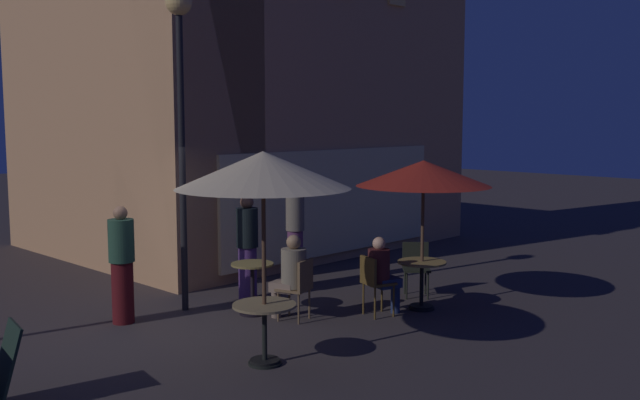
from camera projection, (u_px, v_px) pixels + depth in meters
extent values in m
plane|color=#393131|center=(162.00, 331.00, 9.89)|extent=(60.00, 60.00, 0.00)
cube|color=tan|center=(314.00, 71.00, 15.15)|extent=(8.42, 1.96, 7.82)
cube|color=tan|center=(119.00, 69.00, 14.49)|extent=(1.96, 6.70, 7.82)
cube|color=beige|center=(335.00, 202.00, 14.44)|extent=(5.89, 0.08, 2.10)
cylinder|color=black|center=(182.00, 164.00, 10.72)|extent=(0.10, 0.10, 4.49)
sphere|color=#FDCB74|center=(179.00, 2.00, 10.45)|extent=(0.39, 0.39, 0.39)
cube|color=black|center=(5.00, 366.00, 7.24)|extent=(0.37, 0.59, 0.85)
cylinder|color=black|center=(421.00, 308.00, 11.03)|extent=(0.40, 0.40, 0.03)
cylinder|color=black|center=(422.00, 286.00, 10.99)|extent=(0.06, 0.06, 0.72)
cylinder|color=olive|center=(422.00, 262.00, 10.95)|extent=(0.74, 0.74, 0.03)
cylinder|color=black|center=(265.00, 363.00, 8.56)|extent=(0.40, 0.40, 0.03)
cylinder|color=black|center=(265.00, 335.00, 8.52)|extent=(0.06, 0.06, 0.71)
cylinder|color=olive|center=(264.00, 305.00, 8.48)|extent=(0.76, 0.76, 0.03)
cylinder|color=black|center=(253.00, 313.00, 10.75)|extent=(0.40, 0.40, 0.03)
cylinder|color=black|center=(253.00, 290.00, 10.70)|extent=(0.06, 0.06, 0.75)
cylinder|color=olive|center=(252.00, 264.00, 10.66)|extent=(0.64, 0.64, 0.03)
cylinder|color=black|center=(421.00, 307.00, 11.03)|extent=(0.36, 0.36, 0.06)
cylinder|color=#523828|center=(422.00, 237.00, 10.90)|extent=(0.05, 0.05, 2.24)
cone|color=maroon|center=(423.00, 173.00, 10.79)|extent=(2.04, 2.04, 0.39)
cylinder|color=black|center=(265.00, 362.00, 8.56)|extent=(0.36, 0.36, 0.06)
cylinder|color=#503524|center=(264.00, 262.00, 8.42)|extent=(0.05, 0.05, 2.50)
cone|color=beige|center=(263.00, 170.00, 8.29)|extent=(2.06, 2.06, 0.44)
cylinder|color=black|center=(428.00, 286.00, 11.59)|extent=(0.03, 0.03, 0.44)
cylinder|color=black|center=(407.00, 286.00, 11.60)|extent=(0.03, 0.03, 0.44)
cylinder|color=black|center=(425.00, 281.00, 11.93)|extent=(0.03, 0.03, 0.44)
cylinder|color=black|center=(405.00, 281.00, 11.94)|extent=(0.03, 0.03, 0.44)
cube|color=black|center=(416.00, 269.00, 11.74)|extent=(0.61, 0.61, 0.04)
cube|color=black|center=(415.00, 254.00, 11.91)|extent=(0.32, 0.34, 0.40)
cylinder|color=brown|center=(382.00, 296.00, 10.87)|extent=(0.03, 0.03, 0.48)
cylinder|color=brown|center=(394.00, 301.00, 10.58)|extent=(0.03, 0.03, 0.48)
cylinder|color=brown|center=(363.00, 299.00, 10.72)|extent=(0.03, 0.03, 0.48)
cylinder|color=brown|center=(375.00, 303.00, 10.43)|extent=(0.03, 0.03, 0.48)
cube|color=brown|center=(379.00, 283.00, 10.62)|extent=(0.51, 0.51, 0.03)
cube|color=brown|center=(368.00, 270.00, 10.51)|extent=(0.17, 0.40, 0.38)
cylinder|color=brown|center=(278.00, 306.00, 10.34)|extent=(0.03, 0.03, 0.44)
cylinder|color=brown|center=(289.00, 301.00, 10.64)|extent=(0.03, 0.03, 0.44)
cylinder|color=brown|center=(299.00, 309.00, 10.19)|extent=(0.03, 0.03, 0.44)
cylinder|color=brown|center=(309.00, 304.00, 10.49)|extent=(0.03, 0.03, 0.44)
cube|color=brown|center=(294.00, 289.00, 10.39)|extent=(0.53, 0.53, 0.04)
cube|color=brown|center=(305.00, 275.00, 10.28)|extent=(0.41, 0.17, 0.42)
cube|color=navy|center=(387.00, 282.00, 10.68)|extent=(0.44, 0.42, 0.14)
cylinder|color=navy|center=(395.00, 297.00, 10.78)|extent=(0.14, 0.14, 0.49)
cylinder|color=#4A1B1C|center=(379.00, 266.00, 10.59)|extent=(0.33, 0.33, 0.51)
sphere|color=tan|center=(379.00, 243.00, 10.55)|extent=(0.19, 0.19, 0.19)
cube|color=#82695A|center=(285.00, 286.00, 10.44)|extent=(0.46, 0.46, 0.14)
cylinder|color=#82695A|center=(276.00, 301.00, 10.54)|extent=(0.14, 0.14, 0.49)
cylinder|color=#776B59|center=(294.00, 268.00, 10.35)|extent=(0.37, 0.37, 0.56)
sphere|color=#906E50|center=(294.00, 242.00, 10.31)|extent=(0.21, 0.21, 0.21)
cylinder|color=#633560|center=(295.00, 259.00, 12.43)|extent=(0.27, 0.27, 1.00)
cylinder|color=#74695C|center=(295.00, 212.00, 12.33)|extent=(0.32, 0.32, 0.64)
sphere|color=brown|center=(295.00, 188.00, 12.29)|extent=(0.19, 0.19, 0.19)
cylinder|color=#561216|center=(123.00, 292.00, 10.24)|extent=(0.31, 0.31, 0.89)
cylinder|color=#264835|center=(121.00, 241.00, 10.16)|extent=(0.37, 0.37, 0.61)
sphere|color=#96694C|center=(120.00, 213.00, 10.11)|extent=(0.20, 0.20, 0.20)
cylinder|color=#52316F|center=(248.00, 273.00, 11.59)|extent=(0.30, 0.30, 0.86)
cylinder|color=black|center=(247.00, 228.00, 11.50)|extent=(0.35, 0.35, 0.63)
sphere|color=brown|center=(247.00, 202.00, 11.45)|extent=(0.22, 0.22, 0.22)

